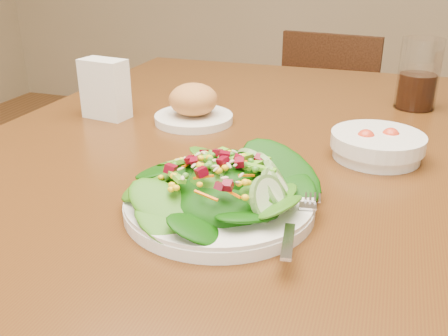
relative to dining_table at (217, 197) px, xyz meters
The scene contains 7 objects.
dining_table is the anchor object (origin of this frame).
chair_far 1.16m from the dining_table, 85.66° to the left, with size 0.42×0.42×0.80m.
salad_plate 0.27m from the dining_table, 67.91° to the right, with size 0.26×0.25×0.07m.
bread_plate 0.20m from the dining_table, 127.56° to the left, with size 0.16×0.16×0.08m.
tomato_bowl 0.30m from the dining_table, ahead, with size 0.15×0.15×0.05m.
drinking_glass 0.52m from the dining_table, 47.28° to the left, with size 0.09×0.09×0.15m.
napkin_holder 0.33m from the dining_table, 161.73° to the left, with size 0.10×0.06×0.12m.
Camera 1 is at (0.27, -0.78, 1.07)m, focal length 40.00 mm.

